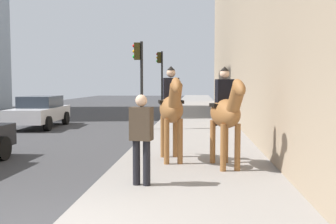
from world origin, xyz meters
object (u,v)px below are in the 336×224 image
object	(u,v)px
mounted_horse_near	(172,108)
pedestrian_greeting	(141,133)
traffic_light_far_curb	(161,73)
car_mid_lane	(40,111)
mounted_horse_far	(226,112)
traffic_light_near_curb	(139,71)

from	to	relation	value
mounted_horse_near	pedestrian_greeting	world-z (taller)	mounted_horse_near
pedestrian_greeting	traffic_light_far_curb	distance (m)	18.44
car_mid_lane	traffic_light_far_curb	bearing A→B (deg)	145.77
pedestrian_greeting	car_mid_lane	world-z (taller)	pedestrian_greeting
mounted_horse_far	mounted_horse_near	bearing A→B (deg)	-129.70
mounted_horse_far	pedestrian_greeting	world-z (taller)	mounted_horse_far
traffic_light_far_curb	mounted_horse_near	bearing A→B (deg)	-173.77
pedestrian_greeting	car_mid_lane	distance (m)	12.15
pedestrian_greeting	traffic_light_far_curb	bearing A→B (deg)	14.35
mounted_horse_far	pedestrian_greeting	size ratio (longest dim) A/B	1.35
pedestrian_greeting	traffic_light_near_curb	xyz separation A→B (m)	(9.05, 1.36, 1.42)
mounted_horse_near	traffic_light_far_curb	world-z (taller)	traffic_light_far_curb
mounted_horse_far	car_mid_lane	bearing A→B (deg)	-150.28
pedestrian_greeting	car_mid_lane	bearing A→B (deg)	40.96
mounted_horse_near	pedestrian_greeting	bearing A→B (deg)	-20.21
mounted_horse_far	traffic_light_near_curb	world-z (taller)	traffic_light_near_curb
traffic_light_near_curb	traffic_light_far_curb	distance (m)	9.28
mounted_horse_near	mounted_horse_far	bearing A→B (deg)	52.33
mounted_horse_near	traffic_light_far_curb	size ratio (longest dim) A/B	0.57
mounted_horse_near	mounted_horse_far	world-z (taller)	mounted_horse_near
traffic_light_near_curb	traffic_light_far_curb	bearing A→B (deg)	-0.15
car_mid_lane	traffic_light_near_curb	world-z (taller)	traffic_light_near_curb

